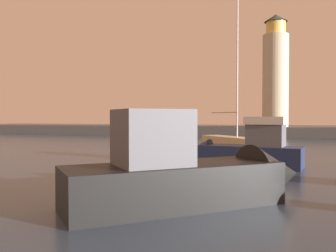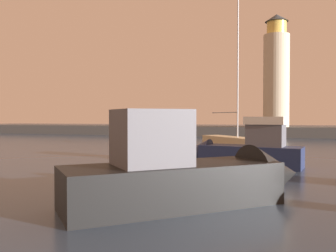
# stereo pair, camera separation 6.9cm
# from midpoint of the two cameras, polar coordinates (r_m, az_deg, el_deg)

# --- Properties ---
(ground_plane) EXTENTS (220.00, 220.00, 0.00)m
(ground_plane) POSITION_cam_midpoint_polar(r_m,az_deg,el_deg) (30.10, 4.19, -4.10)
(ground_plane) COLOR #2D3D51
(breakwater) EXTENTS (86.42, 6.36, 1.45)m
(breakwater) POSITION_cam_midpoint_polar(r_m,az_deg,el_deg) (56.29, 10.32, -0.81)
(breakwater) COLOR #423F3D
(breakwater) RESTS_ON ground_plane
(lighthouse) EXTENTS (3.70, 3.70, 16.37)m
(lighthouse) POSITION_cam_midpoint_polar(r_m,az_deg,el_deg) (56.20, 16.53, 7.80)
(lighthouse) COLOR beige
(lighthouse) RESTS_ON breakwater
(motorboat_0) EXTENTS (8.07, 7.57, 3.52)m
(motorboat_0) POSITION_cam_midpoint_polar(r_m,az_deg,el_deg) (12.35, 5.13, -7.50)
(motorboat_0) COLOR black
(motorboat_0) RESTS_ON ground_plane
(motorboat_2) EXTENTS (7.29, 3.00, 3.12)m
(motorboat_2) POSITION_cam_midpoint_polar(r_m,az_deg,el_deg) (22.05, 11.44, -3.64)
(motorboat_2) COLOR #1E284C
(motorboat_2) RESTS_ON ground_plane
(sailboat_moored) EXTENTS (6.40, 6.91, 13.22)m
(sailboat_moored) POSITION_cam_midpoint_polar(r_m,az_deg,el_deg) (33.09, 10.06, -2.50)
(sailboat_moored) COLOR beige
(sailboat_moored) RESTS_ON ground_plane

